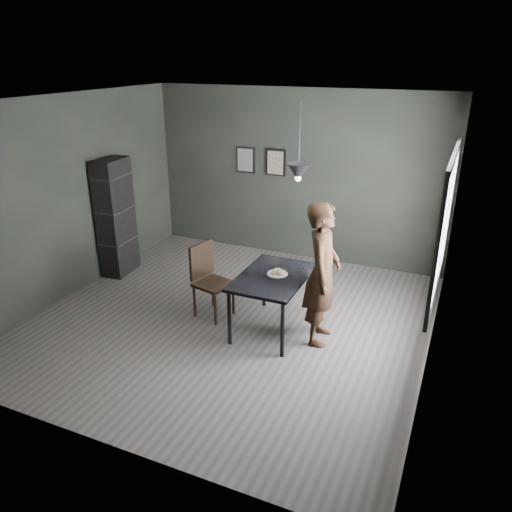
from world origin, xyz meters
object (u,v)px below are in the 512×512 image
at_px(woman, 322,274).
at_px(shelf_unit, 116,217).
at_px(white_plate, 277,274).
at_px(cafe_table, 273,281).
at_px(wood_chair, 208,275).
at_px(pendant_lamp, 298,171).

xyz_separation_m(woman, shelf_unit, (-3.54, 0.69, 0.03)).
bearing_deg(woman, white_plate, 79.12).
distance_m(cafe_table, woman, 0.65).
bearing_deg(wood_chair, cafe_table, 10.60).
bearing_deg(white_plate, wood_chair, 179.62).
xyz_separation_m(white_plate, woman, (0.58, -0.03, 0.12)).
height_order(woman, pendant_lamp, pendant_lamp).
distance_m(cafe_table, shelf_unit, 3.01).
distance_m(wood_chair, pendant_lamp, 1.91).
bearing_deg(shelf_unit, white_plate, -18.07).
distance_m(white_plate, shelf_unit, 3.04).
relative_size(white_plate, woman, 0.13).
bearing_deg(woman, pendant_lamp, 68.23).
bearing_deg(cafe_table, wood_chair, 177.26).
relative_size(white_plate, wood_chair, 0.23).
relative_size(wood_chair, pendant_lamp, 1.15).
xyz_separation_m(white_plate, wood_chair, (-0.98, 0.01, -0.19)).
relative_size(wood_chair, shelf_unit, 0.54).
distance_m(white_plate, woman, 0.59).
bearing_deg(pendant_lamp, cafe_table, -158.20).
xyz_separation_m(white_plate, shelf_unit, (-2.96, 0.66, 0.16)).
bearing_deg(wood_chair, woman, 12.05).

